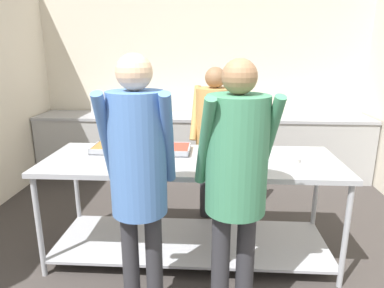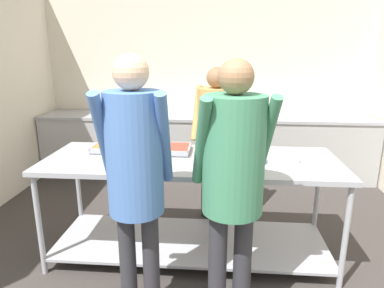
{
  "view_description": "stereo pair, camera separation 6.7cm",
  "coord_description": "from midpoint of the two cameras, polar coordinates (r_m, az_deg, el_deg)",
  "views": [
    {
      "loc": [
        0.15,
        -1.03,
        1.79
      ],
      "look_at": [
        -0.02,
        1.8,
        1.0
      ],
      "focal_mm": 32.0,
      "sensor_mm": 36.0,
      "label": 1
    },
    {
      "loc": [
        0.22,
        -1.03,
        1.79
      ],
      "look_at": [
        -0.02,
        1.8,
        1.0
      ],
      "focal_mm": 32.0,
      "sensor_mm": 36.0,
      "label": 2
    }
  ],
  "objects": [
    {
      "name": "water_bottle",
      "position": [
        5.13,
        -15.18,
        6.39
      ],
      "size": [
        0.06,
        0.06,
        0.3
      ],
      "color": "silver",
      "rests_on": "back_counter"
    },
    {
      "name": "serving_counter",
      "position": [
        2.98,
        0.49,
        -7.8
      ],
      "size": [
        2.47,
        0.88,
        0.9
      ],
      "color": "#9EA0A8",
      "rests_on": "ground_plane"
    },
    {
      "name": "plate_stack",
      "position": [
        2.91,
        15.91,
        -2.48
      ],
      "size": [
        0.24,
        0.24,
        0.04
      ],
      "color": "white",
      "rests_on": "serving_counter"
    },
    {
      "name": "guest_serving_left",
      "position": [
        2.1,
        -8.57,
        -3.77
      ],
      "size": [
        0.45,
        0.35,
        1.77
      ],
      "color": "#2D2D33",
      "rests_on": "ground_plane"
    },
    {
      "name": "serving_tray_roast",
      "position": [
        3.17,
        -11.56,
        -0.64
      ],
      "size": [
        0.44,
        0.3,
        0.05
      ],
      "color": "#9EA0A8",
      "rests_on": "serving_counter"
    },
    {
      "name": "broccoli_bowl",
      "position": [
        2.83,
        10.95,
        -2.31
      ],
      "size": [
        0.2,
        0.2,
        0.1
      ],
      "color": "#3D668C",
      "rests_on": "serving_counter"
    },
    {
      "name": "cook_behind_counter",
      "position": [
        3.56,
        4.55,
        2.49
      ],
      "size": [
        0.52,
        0.39,
        1.63
      ],
      "color": "#2D2D33",
      "rests_on": "ground_plane"
    },
    {
      "name": "guest_serving_right",
      "position": [
        2.14,
        7.77,
        -4.22
      ],
      "size": [
        0.54,
        0.43,
        1.74
      ],
      "color": "#2D2D33",
      "rests_on": "ground_plane"
    },
    {
      "name": "wall_rear",
      "position": [
        5.16,
        2.77,
        10.28
      ],
      "size": [
        4.82,
        0.06,
        2.65
      ],
      "color": "beige",
      "rests_on": "ground_plane"
    },
    {
      "name": "back_counter",
      "position": [
        4.96,
        2.49,
        -0.28
      ],
      "size": [
        4.66,
        0.65,
        0.89
      ],
      "color": "#A8A8A8",
      "rests_on": "ground_plane"
    },
    {
      "name": "sauce_pan",
      "position": [
        2.64,
        4.43,
        -3.19
      ],
      "size": [
        0.37,
        0.23,
        0.08
      ],
      "color": "#9EA0A8",
      "rests_on": "serving_counter"
    },
    {
      "name": "serving_tray_vegetables",
      "position": [
        3.06,
        -3.4,
        -0.9
      ],
      "size": [
        0.4,
        0.31,
        0.05
      ],
      "color": "#9EA0A8",
      "rests_on": "serving_counter"
    }
  ]
}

